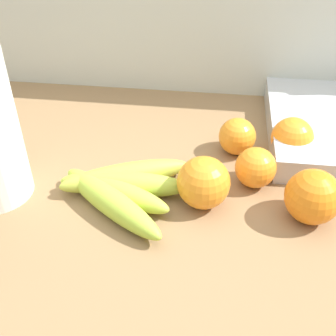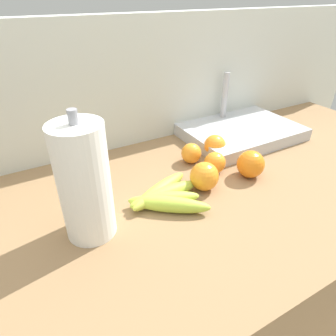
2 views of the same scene
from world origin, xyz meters
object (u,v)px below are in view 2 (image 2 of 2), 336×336
Objects in this scene: orange_right at (251,164)px; paper_towel_roll at (84,183)px; orange_back_right at (215,146)px; orange_front at (215,163)px; banana_bunch at (165,197)px; orange_far_right at (204,176)px; orange_center at (191,153)px; sink_basin at (240,131)px.

paper_towel_roll is (-0.50, -0.00, 0.10)m from orange_right.
orange_back_right is 1.10× the size of orange_front.
banana_bunch is 2.60× the size of orange_far_right.
orange_right is at bearing -85.05° from orange_back_right.
orange_right is at bearing 0.02° from paper_towel_roll.
orange_back_right is 0.89× the size of orange_right.
orange_right is 0.27× the size of paper_towel_roll.
orange_far_right is (0.13, 0.01, 0.02)m from banana_bunch.
orange_far_right reaches higher than orange_back_right.
paper_towel_roll is at bearing -157.53° from orange_center.
orange_front and orange_center have the same top height.
orange_front reaches higher than banana_bunch.
orange_right is 0.16m from orange_far_right.
orange_far_right is at bearing -109.66° from orange_center.
paper_towel_roll is (-0.20, -0.01, 0.12)m from banana_bunch.
banana_bunch is 3.22× the size of orange_center.
orange_right is 0.29m from sink_basin.
paper_towel_roll is (-0.33, -0.01, 0.10)m from orange_far_right.
orange_center is 0.22× the size of paper_towel_roll.
sink_basin is (0.66, 0.24, -0.11)m from paper_towel_roll.
paper_towel_roll is at bearing -177.70° from orange_far_right.
orange_front is at bearing -71.49° from orange_center.
sink_basin reaches higher than orange_back_right.
orange_center is (0.18, 0.15, 0.01)m from banana_bunch.
orange_center is at bearing 39.49° from banana_bunch.
paper_towel_roll reaches higher than orange_right.
orange_far_right reaches higher than banana_bunch.
orange_back_right reaches higher than orange_front.
paper_towel_roll is 0.71m from sink_basin.
orange_back_right reaches higher than banana_bunch.
orange_center is 0.43m from paper_towel_roll.
orange_back_right is 0.90× the size of orange_far_right.
orange_center is (-0.10, -0.00, -0.00)m from orange_back_right.
orange_front is at bearing -146.26° from sink_basin.
orange_center is 0.16× the size of sink_basin.
orange_front is 1.01× the size of orange_center.
orange_center is (-0.11, 0.16, -0.01)m from orange_right.
sink_basin is (0.18, 0.07, -0.01)m from orange_back_right.
sink_basin is at bearing 22.74° from orange_back_right.
orange_far_right is 0.40m from sink_basin.
sink_basin is (0.16, 0.24, -0.02)m from orange_right.
orange_back_right is at bearing 0.25° from orange_center.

